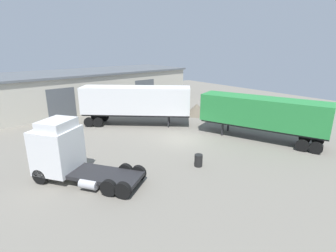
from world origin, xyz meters
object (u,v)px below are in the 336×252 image
(container_trailer_green, at_px, (262,113))
(oil_drum, at_px, (198,160))
(tractor_unit_white, at_px, (65,152))
(container_trailer_yellow, at_px, (135,101))
(gravel_pile, at_px, (197,109))

(container_trailer_green, distance_m, oil_drum, 8.64)
(tractor_unit_white, distance_m, container_trailer_yellow, 12.39)
(tractor_unit_white, bearing_deg, container_trailer_yellow, -87.17)
(tractor_unit_white, distance_m, gravel_pile, 19.02)
(container_trailer_green, xyz_separation_m, container_trailer_yellow, (-6.17, 11.20, 0.14))
(gravel_pile, relative_size, oil_drum, 3.34)
(container_trailer_green, xyz_separation_m, oil_drum, (-8.39, -0.26, -2.04))
(container_trailer_green, bearing_deg, oil_drum, 73.55)
(container_trailer_yellow, xyz_separation_m, oil_drum, (-2.21, -11.46, -2.18))
(tractor_unit_white, bearing_deg, oil_drum, -151.41)
(container_trailer_green, height_order, container_trailer_yellow, container_trailer_yellow)
(tractor_unit_white, distance_m, container_trailer_green, 16.69)
(oil_drum, bearing_deg, container_trailer_green, 1.81)
(container_trailer_green, distance_m, container_trailer_yellow, 12.79)
(container_trailer_yellow, distance_m, gravel_pile, 8.35)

